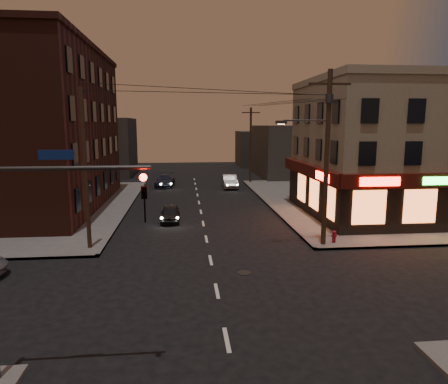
{
  "coord_description": "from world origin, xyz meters",
  "views": [
    {
      "loc": [
        -1.33,
        -16.27,
        7.12
      ],
      "look_at": [
        1.0,
        6.78,
        3.2
      ],
      "focal_mm": 32.0,
      "sensor_mm": 36.0,
      "label": 1
    }
  ],
  "objects": [
    {
      "name": "ground",
      "position": [
        0.0,
        0.0,
        0.0
      ],
      "size": [
        120.0,
        120.0,
        0.0
      ],
      "primitive_type": "plane",
      "color": "black",
      "rests_on": "ground"
    },
    {
      "name": "sidewalk_ne",
      "position": [
        18.0,
        19.0,
        0.07
      ],
      "size": [
        24.0,
        28.0,
        0.15
      ],
      "primitive_type": "cube",
      "color": "#514F4C",
      "rests_on": "ground"
    },
    {
      "name": "pizza_building",
      "position": [
        15.93,
        13.43,
        5.35
      ],
      "size": [
        15.85,
        12.85,
        10.5
      ],
      "color": "#9D9277",
      "rests_on": "sidewalk_ne"
    },
    {
      "name": "brick_apartment",
      "position": [
        -14.5,
        19.0,
        6.65
      ],
      "size": [
        12.0,
        20.0,
        13.0
      ],
      "primitive_type": "cube",
      "color": "#421C15",
      "rests_on": "sidewalk_nw"
    },
    {
      "name": "bg_building_ne_a",
      "position": [
        14.0,
        38.0,
        3.5
      ],
      "size": [
        10.0,
        12.0,
        7.0
      ],
      "primitive_type": "cube",
      "color": "#3F3D3A",
      "rests_on": "ground"
    },
    {
      "name": "bg_building_nw",
      "position": [
        -13.0,
        42.0,
        4.0
      ],
      "size": [
        9.0,
        10.0,
        8.0
      ],
      "primitive_type": "cube",
      "color": "#3F3D3A",
      "rests_on": "ground"
    },
    {
      "name": "bg_building_ne_b",
      "position": [
        12.0,
        52.0,
        3.0
      ],
      "size": [
        8.0,
        8.0,
        6.0
      ],
      "primitive_type": "cube",
      "color": "#3F3D3A",
      "rests_on": "ground"
    },
    {
      "name": "utility_pole_main",
      "position": [
        6.68,
        5.8,
        5.76
      ],
      "size": [
        4.2,
        0.44,
        10.0
      ],
      "color": "#382619",
      "rests_on": "sidewalk_ne"
    },
    {
      "name": "utility_pole_far",
      "position": [
        6.8,
        32.0,
        4.65
      ],
      "size": [
        0.26,
        0.26,
        9.0
      ],
      "primitive_type": "cylinder",
      "color": "#382619",
      "rests_on": "sidewalk_ne"
    },
    {
      "name": "utility_pole_west",
      "position": [
        -6.8,
        6.5,
        4.65
      ],
      "size": [
        0.24,
        0.24,
        9.0
      ],
      "primitive_type": "cylinder",
      "color": "#382619",
      "rests_on": "sidewalk_nw"
    },
    {
      "name": "traffic_signal",
      "position": [
        -5.57,
        -5.6,
        4.16
      ],
      "size": [
        4.49,
        0.32,
        6.47
      ],
      "color": "#333538",
      "rests_on": "ground"
    },
    {
      "name": "sedan_near",
      "position": [
        -2.41,
        12.98,
        0.59
      ],
      "size": [
        1.43,
        3.48,
        1.18
      ],
      "primitive_type": "imported",
      "rotation": [
        0.0,
        0.0,
        -0.01
      ],
      "color": "black",
      "rests_on": "ground"
    },
    {
      "name": "sedan_mid",
      "position": [
        3.83,
        28.48,
        0.75
      ],
      "size": [
        1.65,
        4.55,
        1.49
      ],
      "primitive_type": "imported",
      "rotation": [
        0.0,
        0.0,
        -0.02
      ],
      "color": "slate",
      "rests_on": "ground"
    },
    {
      "name": "sedan_far",
      "position": [
        -3.56,
        30.1,
        0.7
      ],
      "size": [
        2.4,
        5.0,
        1.41
      ],
      "primitive_type": "imported",
      "rotation": [
        0.0,
        0.0,
        -0.09
      ],
      "color": "#1C2339",
      "rests_on": "ground"
    },
    {
      "name": "fire_hydrant",
      "position": [
        7.53,
        6.0,
        0.55
      ],
      "size": [
        0.32,
        0.32,
        0.74
      ],
      "rotation": [
        0.0,
        0.0,
        0.1
      ],
      "color": "maroon",
      "rests_on": "sidewalk_ne"
    }
  ]
}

